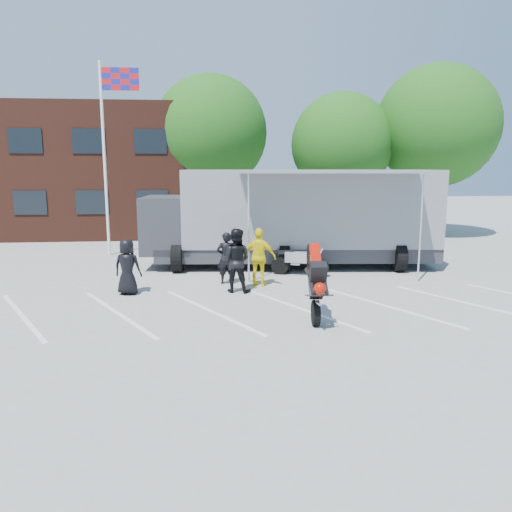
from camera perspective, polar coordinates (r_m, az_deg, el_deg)
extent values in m
plane|color=#989893|center=(12.58, 4.95, -7.28)|extent=(100.00, 100.00, 0.00)
cube|color=white|center=(13.52, 4.18, -5.99)|extent=(18.09, 13.33, 0.01)
cube|color=#4C2418|center=(30.79, -20.42, 9.06)|extent=(18.00, 8.00, 7.00)
cylinder|color=white|center=(22.21, -16.92, 10.36)|extent=(0.12, 0.12, 8.00)
cube|color=red|center=(22.35, -15.25, 18.94)|extent=(1.50, 0.04, 0.90)
cylinder|color=#382314|center=(27.88, -5.08, 5.73)|extent=(0.50, 0.50, 3.24)
sphere|color=#1F4912|center=(27.85, -5.21, 13.88)|extent=(6.12, 6.12, 6.12)
cylinder|color=#382314|center=(27.85, 9.56, 5.25)|extent=(0.50, 0.50, 2.88)
sphere|color=#1F4912|center=(27.78, 9.78, 12.50)|extent=(5.44, 5.44, 5.44)
cylinder|color=#382314|center=(29.07, 19.44, 5.55)|extent=(0.50, 0.50, 3.42)
sphere|color=#1F4912|center=(29.07, 19.94, 13.78)|extent=(6.46, 6.46, 6.46)
imported|color=black|center=(15.28, -14.48, -1.20)|extent=(0.92, 0.71, 1.67)
imported|color=black|center=(16.16, -3.41, -0.24)|extent=(0.64, 0.44, 1.70)
imported|color=black|center=(15.08, -2.34, -0.50)|extent=(1.12, 0.98, 1.95)
imported|color=#FFE90D|center=(15.83, 0.39, -0.14)|extent=(1.18, 0.82, 1.86)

